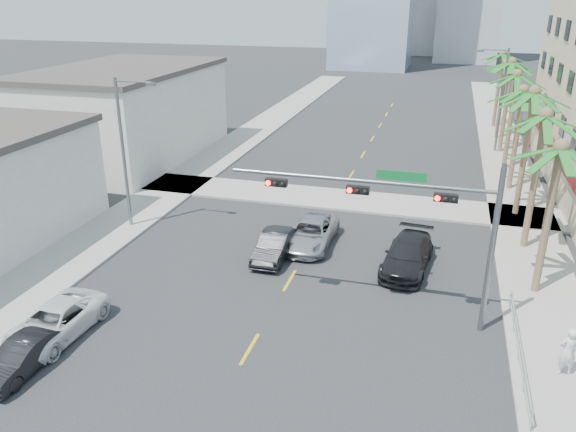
# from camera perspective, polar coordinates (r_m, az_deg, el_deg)

# --- Properties ---
(ground) EXTENTS (260.00, 260.00, 0.00)m
(ground) POSITION_cam_1_polar(r_m,az_deg,el_deg) (20.43, -7.87, -19.50)
(ground) COLOR #262628
(ground) RESTS_ON ground
(sidewalk_right) EXTENTS (4.00, 120.00, 0.15)m
(sidewalk_right) POSITION_cam_1_polar(r_m,az_deg,el_deg) (36.79, 22.97, -1.21)
(sidewalk_right) COLOR gray
(sidewalk_right) RESTS_ON ground
(sidewalk_left) EXTENTS (4.00, 120.00, 0.15)m
(sidewalk_left) POSITION_cam_1_polar(r_m,az_deg,el_deg) (40.90, -12.35, 2.33)
(sidewalk_left) COLOR gray
(sidewalk_left) RESTS_ON ground
(sidewalk_cross) EXTENTS (80.00, 4.00, 0.15)m
(sidewalk_cross) POSITION_cam_1_polar(r_m,az_deg,el_deg) (38.84, 4.95, 1.72)
(sidewalk_cross) COLOR gray
(sidewalk_cross) RESTS_ON ground
(building_left_far) EXTENTS (11.00, 18.00, 7.20)m
(building_left_far) POSITION_cam_1_polar(r_m,az_deg,el_deg) (50.33, -16.13, 9.81)
(building_left_far) COLOR beige
(building_left_far) RESTS_ON ground
(traffic_signal_mast) EXTENTS (11.12, 0.54, 7.20)m
(traffic_signal_mast) POSITION_cam_1_polar(r_m,az_deg,el_deg) (23.38, 12.59, 0.37)
(traffic_signal_mast) COLOR slate
(traffic_signal_mast) RESTS_ON ground
(palm_tree_0) EXTENTS (4.80, 4.80, 7.80)m
(palm_tree_0) POSITION_cam_1_polar(r_m,az_deg,el_deg) (27.08, 25.97, 6.12)
(palm_tree_0) COLOR brown
(palm_tree_0) RESTS_ON ground
(palm_tree_1) EXTENTS (4.80, 4.80, 8.16)m
(palm_tree_1) POSITION_cam_1_polar(r_m,az_deg,el_deg) (32.01, 24.70, 9.13)
(palm_tree_1) COLOR brown
(palm_tree_1) RESTS_ON ground
(palm_tree_2) EXTENTS (4.80, 4.80, 8.52)m
(palm_tree_2) POSITION_cam_1_polar(r_m,az_deg,el_deg) (37.03, 23.75, 11.33)
(palm_tree_2) COLOR brown
(palm_tree_2) RESTS_ON ground
(palm_tree_3) EXTENTS (4.80, 4.80, 7.80)m
(palm_tree_3) POSITION_cam_1_polar(r_m,az_deg,el_deg) (42.23, 22.81, 11.61)
(palm_tree_3) COLOR brown
(palm_tree_3) RESTS_ON ground
(palm_tree_4) EXTENTS (4.80, 4.80, 8.16)m
(palm_tree_4) POSITION_cam_1_polar(r_m,az_deg,el_deg) (47.30, 22.26, 13.06)
(palm_tree_4) COLOR brown
(palm_tree_4) RESTS_ON ground
(palm_tree_5) EXTENTS (4.80, 4.80, 8.52)m
(palm_tree_5) POSITION_cam_1_polar(r_m,az_deg,el_deg) (52.40, 21.81, 14.23)
(palm_tree_5) COLOR brown
(palm_tree_5) RESTS_ON ground
(palm_tree_6) EXTENTS (4.80, 4.80, 7.80)m
(palm_tree_6) POSITION_cam_1_polar(r_m,az_deg,el_deg) (57.62, 21.29, 14.17)
(palm_tree_6) COLOR brown
(palm_tree_6) RESTS_ON ground
(palm_tree_7) EXTENTS (4.80, 4.80, 8.16)m
(palm_tree_7) POSITION_cam_1_polar(r_m,az_deg,el_deg) (62.74, 20.99, 15.06)
(palm_tree_7) COLOR brown
(palm_tree_7) RESTS_ON ground
(streetlight_left) EXTENTS (2.55, 0.25, 9.00)m
(streetlight_left) POSITION_cam_1_polar(r_m,az_deg,el_deg) (34.03, -16.17, 6.79)
(streetlight_left) COLOR slate
(streetlight_left) RESTS_ON ground
(streetlight_right) EXTENTS (2.55, 0.25, 9.00)m
(streetlight_right) POSITION_cam_1_polar(r_m,az_deg,el_deg) (52.71, 20.73, 11.40)
(streetlight_right) COLOR slate
(streetlight_right) RESTS_ON ground
(guardrail) EXTENTS (0.08, 8.08, 1.00)m
(guardrail) POSITION_cam_1_polar(r_m,az_deg,el_deg) (23.89, 22.43, -12.29)
(guardrail) COLOR silver
(guardrail) RESTS_ON ground
(car_parked_mid) EXTENTS (1.40, 3.81, 1.25)m
(car_parked_mid) POSITION_cam_1_polar(r_m,az_deg,el_deg) (24.00, -25.40, -12.78)
(car_parked_mid) COLOR black
(car_parked_mid) RESTS_ON ground
(car_parked_far) EXTENTS (2.52, 5.11, 1.40)m
(car_parked_far) POSITION_cam_1_polar(r_m,az_deg,el_deg) (25.52, -22.66, -9.94)
(car_parked_far) COLOR white
(car_parked_far) RESTS_ON ground
(car_lane_left) EXTENTS (1.54, 4.30, 1.41)m
(car_lane_left) POSITION_cam_1_polar(r_m,az_deg,el_deg) (30.20, -1.40, -3.03)
(car_lane_left) COLOR black
(car_lane_left) RESTS_ON ground
(car_lane_center) EXTENTS (2.49, 5.30, 1.47)m
(car_lane_center) POSITION_cam_1_polar(r_m,az_deg,el_deg) (31.70, 2.33, -1.73)
(car_lane_center) COLOR #B8B8BD
(car_lane_center) RESTS_ON ground
(car_lane_right) EXTENTS (2.69, 5.52, 1.55)m
(car_lane_right) POSITION_cam_1_polar(r_m,az_deg,el_deg) (29.64, 12.04, -3.90)
(car_lane_right) COLOR black
(car_lane_right) RESTS_ON ground
(pedestrian) EXTENTS (0.82, 0.67, 1.95)m
(pedestrian) POSITION_cam_1_polar(r_m,az_deg,el_deg) (23.58, 26.53, -12.21)
(pedestrian) COLOR white
(pedestrian) RESTS_ON sidewalk_right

